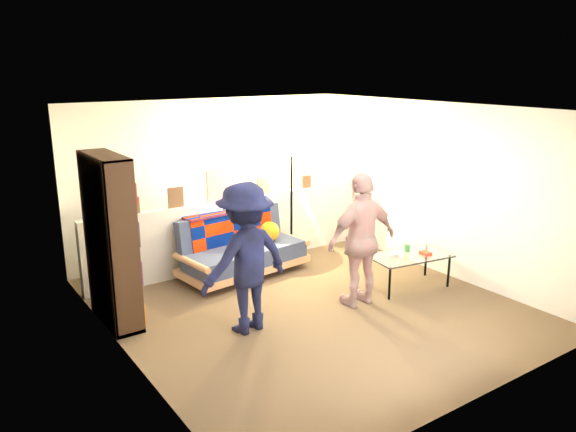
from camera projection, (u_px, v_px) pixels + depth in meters
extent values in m
plane|color=brown|center=(306.00, 304.00, 6.97)|extent=(5.00, 5.00, 0.00)
cube|color=silver|center=(211.00, 177.00, 8.64)|extent=(4.50, 0.10, 2.40)
cube|color=silver|center=(120.00, 244.00, 5.42)|extent=(0.10, 5.00, 2.40)
cube|color=silver|center=(436.00, 188.00, 7.88)|extent=(0.10, 5.00, 2.40)
cube|color=white|center=(308.00, 109.00, 6.34)|extent=(4.50, 5.00, 0.10)
cube|color=silver|center=(234.00, 232.00, 8.27)|extent=(4.45, 0.15, 1.00)
cube|color=brown|center=(133.00, 206.00, 7.27)|extent=(0.18, 0.02, 0.22)
cube|color=brown|center=(176.00, 197.00, 7.59)|extent=(0.22, 0.02, 0.28)
cube|color=white|center=(221.00, 185.00, 7.95)|extent=(0.45, 0.02, 0.45)
cube|color=brown|center=(263.00, 186.00, 8.36)|extent=(0.20, 0.02, 0.26)
cube|color=brown|center=(306.00, 182.00, 8.81)|extent=(0.16, 0.02, 0.20)
cube|color=tan|center=(244.00, 265.00, 7.92)|extent=(1.89, 1.02, 0.10)
cube|color=#35405F|center=(246.00, 255.00, 7.84)|extent=(1.78, 0.86, 0.23)
cube|color=#35405F|center=(231.00, 230.00, 8.03)|extent=(1.73, 0.42, 0.54)
cylinder|color=tan|center=(191.00, 263.00, 7.31)|extent=(0.18, 0.81, 0.09)
cylinder|color=tan|center=(290.00, 237.00, 8.40)|extent=(0.18, 0.81, 0.09)
cube|color=navy|center=(234.00, 231.00, 7.97)|extent=(1.38, 0.26, 0.49)
cube|color=navy|center=(228.00, 211.00, 7.99)|extent=(1.40, 0.40, 0.03)
sphere|color=orange|center=(269.00, 232.00, 8.05)|extent=(0.29, 0.29, 0.29)
cube|color=black|center=(97.00, 243.00, 6.20)|extent=(0.02, 0.97, 1.95)
cube|color=black|center=(125.00, 252.00, 5.90)|extent=(0.32, 0.02, 1.95)
cube|color=black|center=(98.00, 231.00, 6.66)|extent=(0.32, 0.02, 1.95)
cube|color=black|center=(103.00, 155.00, 6.03)|extent=(0.32, 0.97, 0.02)
cube|color=black|center=(117.00, 318.00, 6.53)|extent=(0.32, 0.97, 0.04)
cube|color=black|center=(114.00, 279.00, 6.40)|extent=(0.32, 0.93, 0.02)
cube|color=black|center=(111.00, 241.00, 6.28)|extent=(0.32, 0.93, 0.02)
cube|color=black|center=(107.00, 201.00, 6.16)|extent=(0.32, 0.93, 0.02)
cube|color=#B22328|center=(118.00, 303.00, 6.49)|extent=(0.24, 0.91, 0.32)
cube|color=#214C91|center=(115.00, 264.00, 6.37)|extent=(0.24, 0.91, 0.30)
cube|color=yellow|center=(111.00, 225.00, 6.25)|extent=(0.24, 0.91, 0.32)
cube|color=#389C5B|center=(108.00, 186.00, 6.13)|extent=(0.24, 0.91, 0.30)
cylinder|color=black|center=(390.00, 283.00, 7.07)|extent=(0.04, 0.04, 0.43)
cylinder|color=black|center=(449.00, 272.00, 7.47)|extent=(0.04, 0.04, 0.43)
cylinder|color=black|center=(369.00, 272.00, 7.48)|extent=(0.04, 0.04, 0.43)
cylinder|color=black|center=(426.00, 261.00, 7.88)|extent=(0.04, 0.04, 0.43)
cube|color=silver|center=(410.00, 256.00, 7.42)|extent=(1.14, 0.74, 0.02)
cube|color=silver|center=(394.00, 255.00, 7.37)|extent=(0.13, 0.07, 0.03)
cube|color=#E84329|center=(425.00, 253.00, 7.41)|extent=(0.13, 0.16, 0.04)
cylinder|color=green|center=(407.00, 248.00, 7.53)|extent=(0.08, 0.08, 0.11)
cylinder|color=black|center=(291.00, 258.00, 8.61)|extent=(0.28, 0.28, 0.03)
cylinder|color=black|center=(291.00, 208.00, 8.41)|extent=(0.04, 0.04, 1.59)
sphere|color=#FFC672|center=(284.00, 166.00, 8.18)|extent=(0.13, 0.13, 0.13)
sphere|color=#FFC672|center=(298.00, 160.00, 8.31)|extent=(0.13, 0.13, 0.13)
sphere|color=#FFC672|center=(286.00, 155.00, 8.28)|extent=(0.13, 0.13, 0.13)
imported|color=black|center=(246.00, 258.00, 6.11)|extent=(1.15, 0.74, 1.68)
imported|color=pink|center=(362.00, 240.00, 6.79)|extent=(0.99, 0.45, 1.66)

